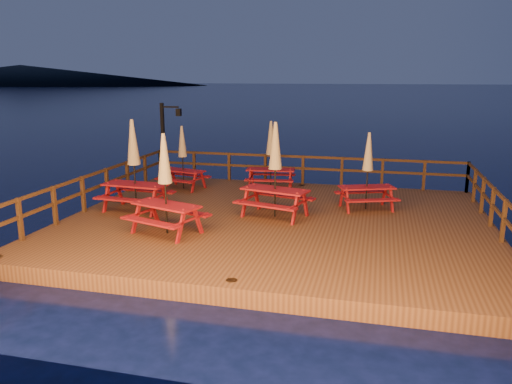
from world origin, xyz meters
TOP-DOWN VIEW (x-y plane):
  - ground at (0.00, 0.00)m, footprint 500.00×500.00m
  - deck at (0.00, 0.00)m, footprint 12.00×10.00m
  - deck_piles at (0.00, 0.00)m, footprint 11.44×9.44m
  - railing at (0.00, 1.78)m, footprint 11.80×9.75m
  - lamp_post at (-5.39, 4.55)m, footprint 0.85×0.18m
  - headland_left at (-160.00, 190.00)m, footprint 180.00×84.00m
  - picnic_table_0 at (-1.01, 3.74)m, footprint 1.87×1.60m
  - picnic_table_1 at (-0.11, 0.20)m, footprint 2.28×2.03m
  - picnic_table_2 at (2.46, 1.70)m, footprint 2.04×1.87m
  - picnic_table_3 at (-2.53, -2.04)m, footprint 2.22×2.01m
  - picnic_table_4 at (-4.13, 3.04)m, footprint 1.87×1.66m
  - picnic_table_5 at (-4.39, -0.15)m, footprint 2.06×1.74m

SIDE VIEW (x-z plane):
  - deck_piles at x=0.00m, z-range -1.00..0.40m
  - ground at x=0.00m, z-range 0.00..0.00m
  - deck at x=0.00m, z-range 0.00..0.40m
  - railing at x=0.00m, z-range 0.61..1.71m
  - picnic_table_4 at x=-4.13m, z-range 0.44..2.73m
  - picnic_table_2 at x=2.46m, z-range 0.45..2.83m
  - picnic_table_0 at x=-1.01m, z-range 0.45..2.92m
  - picnic_table_3 at x=-2.53m, z-range 0.45..3.08m
  - picnic_table_1 at x=-0.11m, z-range 0.45..3.23m
  - picnic_table_5 at x=-4.39m, z-range 0.45..3.24m
  - lamp_post at x=-5.39m, z-range 0.70..3.70m
  - headland_left at x=-160.00m, z-range 0.00..9.00m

